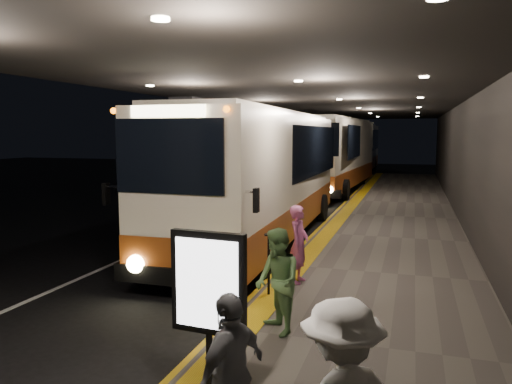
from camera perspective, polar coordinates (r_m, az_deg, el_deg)
The scene contains 16 objects.
ground at distance 12.18m, azimuth -9.42°, elevation -9.04°, with size 90.00×90.00×0.00m, color black.
lane_line_white at distance 17.32m, azimuth -7.25°, elevation -4.25°, with size 0.12×50.00×0.01m, color silver.
kerb_stripe_yellow at distance 16.06m, azimuth 6.38°, elevation -5.11°, with size 0.18×50.00×0.01m, color gold.
sidewalk at distance 15.77m, azimuth 15.01°, elevation -5.26°, with size 4.50×50.00×0.15m, color #514C44.
tactile_strip at distance 15.94m, azimuth 8.16°, elevation -4.67°, with size 0.50×50.00×0.01m, color gold.
terminal_wall at distance 15.52m, azimuth 23.70°, elevation 5.10°, with size 0.10×50.00×6.00m, color black.
support_columns at distance 16.01m, azimuth -7.89°, elevation 2.77°, with size 0.80×24.80×4.40m.
canopy at distance 15.74m, azimuth 7.15°, elevation 11.46°, with size 9.00×50.00×0.40m, color black.
coach_main at distance 15.12m, azimuth 0.71°, elevation 1.20°, with size 2.84×12.32×3.82m.
coach_second at distance 28.75m, azimuth 8.93°, elevation 3.94°, with size 3.29×12.88×4.01m.
coach_third at distance 40.64m, azimuth 11.34°, elevation 4.61°, with size 2.61×12.40×3.90m.
passenger_boarding at distance 10.59m, azimuth 4.91°, elevation -5.95°, with size 0.60×0.39×1.64m, color #C15A94.
passenger_waiting_green at distance 7.93m, azimuth 2.48°, elevation -10.17°, with size 0.81×0.50×1.67m, color #588248.
passenger_waiting_grey at distance 5.19m, azimuth -2.82°, elevation -19.95°, with size 0.95×0.49×1.62m, color #57595D.
info_sign at distance 5.98m, azimuth -5.48°, elevation -10.65°, with size 0.95×0.19×2.01m.
stanchion_post at distance 9.78m, azimuth 1.46°, elevation -8.34°, with size 0.05×0.05×1.20m, color black.
Camera 1 is at (5.36, -10.43, 3.29)m, focal length 35.00 mm.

